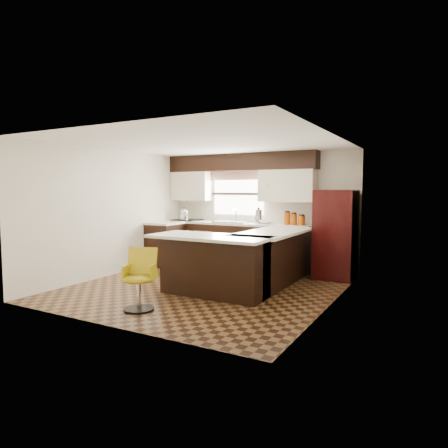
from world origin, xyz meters
The scene contains 30 objects.
floor centered at (0.00, 0.00, 0.00)m, with size 4.40×4.40×0.00m, color #49301A.
ceiling centered at (0.00, 0.00, 2.40)m, with size 4.40×4.40×0.00m, color silver.
wall_back centered at (0.00, 2.20, 1.20)m, with size 4.40×4.40×0.00m, color beige.
wall_front centered at (0.00, -2.20, 1.20)m, with size 4.40×4.40×0.00m, color beige.
wall_left centered at (-2.10, 0.00, 1.20)m, with size 4.40×4.40×0.00m, color beige.
wall_right centered at (2.10, 0.00, 1.20)m, with size 4.40×4.40×0.00m, color beige.
base_cab_back centered at (-0.45, 1.90, 0.45)m, with size 3.30×0.60×0.90m, color black.
base_cab_left centered at (-1.80, 1.25, 0.45)m, with size 0.60×0.70×0.90m, color black.
counter_back centered at (-0.45, 1.90, 0.92)m, with size 3.30×0.60×0.04m, color silver.
counter_left centered at (-1.80, 1.25, 0.92)m, with size 0.60×0.70×0.04m, color silver.
soffit centered at (-0.40, 2.03, 2.22)m, with size 3.40×0.35×0.36m, color black.
upper_cab_left centered at (-1.62, 2.03, 1.72)m, with size 0.94×0.35×0.64m, color beige.
upper_cab_right centered at (0.68, 2.03, 1.72)m, with size 1.14×0.35×0.64m, color beige.
window_pane centered at (-0.50, 2.18, 1.55)m, with size 1.20×0.02×0.90m, color white.
valance centered at (-0.50, 2.14, 1.94)m, with size 1.30×0.06×0.18m, color #D19B93.
sink centered at (-0.50, 1.88, 0.96)m, with size 0.75×0.45×0.03m, color #B2B2B7.
dishwasher centered at (0.55, 1.61, 0.43)m, with size 0.58×0.03×0.78m, color black.
cooktop centered at (-1.65, 1.88, 0.96)m, with size 0.58×0.50×0.03m, color black.
peninsula_long centered at (0.90, 0.62, 0.45)m, with size 0.60×1.95×0.90m, color black.
peninsula_return centered at (0.38, -0.35, 0.45)m, with size 1.65×0.60×0.90m, color black.
counter_pen_long centered at (0.95, 0.62, 0.92)m, with size 0.84×1.95×0.04m, color silver.
counter_pen_return centered at (0.35, -0.44, 0.92)m, with size 1.89×0.84×0.04m, color silver.
refrigerator centered at (1.73, 1.77, 0.82)m, with size 0.70×0.67×1.64m, color black.
bar_chair centered at (-0.13, -1.53, 0.42)m, with size 0.45×0.45×0.84m, color #B8A011, non-canonical shape.
kettle centered at (-1.72, 1.88, 1.10)m, with size 0.20×0.20×0.27m, color silver, non-canonical shape.
percolator centered at (0.11, 1.90, 1.09)m, with size 0.15×0.15×0.29m, color silver.
mixing_bowl centered at (0.28, 1.90, 0.98)m, with size 0.25×0.25×0.06m, color white.
canister_large centered at (0.73, 1.92, 1.07)m, with size 0.13×0.13×0.25m, color #994308.
canister_med centered at (0.87, 1.92, 1.05)m, with size 0.13×0.13×0.22m, color #994308.
canister_small centered at (1.02, 1.92, 1.04)m, with size 0.14×0.14×0.19m, color #994308.
Camera 1 is at (3.48, -5.62, 1.64)m, focal length 32.00 mm.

